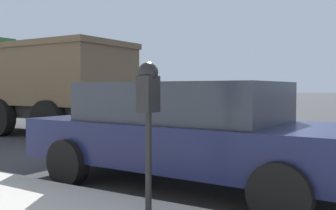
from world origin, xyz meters
TOP-DOWN VIEW (x-y plane):
  - ground_plane at (0.00, 0.00)m, footprint 220.00×220.00m
  - parking_meter at (-2.71, -0.36)m, footprint 0.21×0.19m
  - car_navy at (-0.98, 0.12)m, footprint 2.20×4.85m
  - dump_truck at (2.39, 8.22)m, footprint 2.73×7.81m

SIDE VIEW (x-z plane):
  - ground_plane at x=0.00m, z-range 0.00..0.00m
  - car_navy at x=-0.98m, z-range 0.05..1.47m
  - parking_meter at x=-2.71m, z-range 0.52..1.97m
  - dump_truck at x=2.39m, z-range 0.06..3.18m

